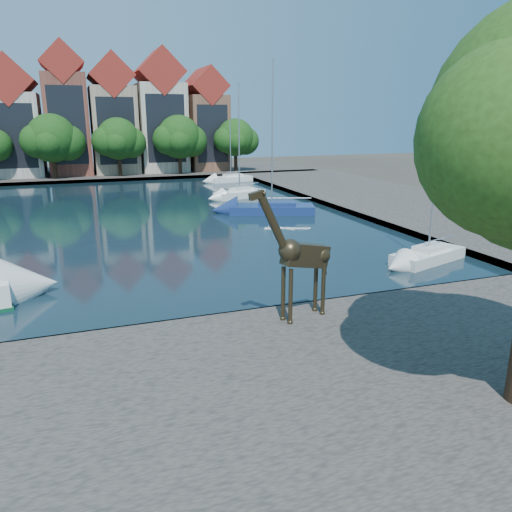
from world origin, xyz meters
The scene contains 19 objects.
ground centered at (0.00, 0.00, 0.00)m, with size 160.00×160.00×0.00m, color #38332B.
water_basin centered at (0.00, 24.00, 0.04)m, with size 38.00×50.00×0.08m, color black.
near_quay centered at (0.00, -7.00, 0.25)m, with size 50.00×14.00×0.50m, color #534C47.
far_quay centered at (0.00, 56.00, 0.25)m, with size 60.00×16.00×0.50m, color #534C47.
right_quay centered at (25.00, 24.00, 0.25)m, with size 14.00×52.00×0.50m, color #534C47.
townhouse_west_inner centered at (-10.50, 55.99, 7.35)m, with size 6.43×9.18×15.15m.
townhouse_center centered at (-4.00, 55.99, 8.36)m, with size 5.44×9.18×16.93m.
townhouse_east_inner centered at (2.00, 55.99, 7.73)m, with size 5.94×9.18×15.79m.
townhouse_east_mid centered at (8.50, 55.99, 8.10)m, with size 6.43×9.18×16.65m.
townhouse_east_end centered at (15.00, 55.99, 7.11)m, with size 5.44×9.18×14.43m.
far_tree_mid_west centered at (-5.89, 50.49, 5.29)m, with size 7.80×6.00×8.00m.
far_tree_mid_east centered at (2.10, 50.49, 5.13)m, with size 7.02×5.40×7.52m.
far_tree_east centered at (10.11, 50.49, 5.24)m, with size 7.54×5.80×7.84m.
far_tree_far_east centered at (18.09, 50.49, 5.08)m, with size 6.76×5.20×7.36m.
giraffe_statue centered at (4.11, -1.57, 3.05)m, with size 3.59×1.30×5.19m.
sailboat_right_a centered at (15.00, 4.45, 0.58)m, with size 5.25×3.18×9.19m.
sailboat_right_b centered at (12.00, 21.28, 0.63)m, with size 7.62×4.74×12.52m.
sailboat_right_c centered at (12.00, 30.26, 0.67)m, with size 5.62×3.47×11.15m.
sailboat_right_d centered at (15.00, 43.14, 0.58)m, with size 5.66×2.72×7.66m.
Camera 1 is at (-3.58, -18.10, 8.13)m, focal length 35.00 mm.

